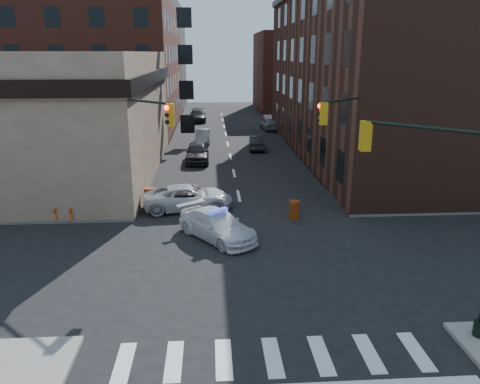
{
  "coord_description": "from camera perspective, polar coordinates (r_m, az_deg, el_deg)",
  "views": [
    {
      "loc": [
        -1.79,
        -18.94,
        8.93
      ],
      "look_at": [
        -0.33,
        3.55,
        2.2
      ],
      "focal_mm": 35.0,
      "sensor_mm": 36.0,
      "label": 1
    }
  ],
  "objects": [
    {
      "name": "ground",
      "position": [
        21.02,
        1.55,
        -8.52
      ],
      "size": [
        140.0,
        140.0,
        0.0
      ],
      "primitive_type": "plane",
      "color": "black",
      "rests_on": "ground"
    },
    {
      "name": "sidewalk_nw",
      "position": [
        56.58,
        -25.81,
        5.97
      ],
      "size": [
        34.0,
        54.5,
        0.15
      ],
      "primitive_type": "cube",
      "color": "gray",
      "rests_on": "ground"
    },
    {
      "name": "sidewalk_ne",
      "position": [
        58.01,
        21.81,
        6.67
      ],
      "size": [
        34.0,
        54.5,
        0.15
      ],
      "primitive_type": "cube",
      "color": "gray",
      "rests_on": "ground"
    },
    {
      "name": "bank_building",
      "position": [
        38.83,
        -27.04,
        8.29
      ],
      "size": [
        22.0,
        22.0,
        9.0
      ],
      "primitive_type": "cube",
      "color": "#9E8368",
      "rests_on": "ground"
    },
    {
      "name": "apartment_block",
      "position": [
        61.34,
        -20.61,
        18.5
      ],
      "size": [
        25.0,
        25.0,
        24.0
      ],
      "primitive_type": "cube",
      "color": "#5F2A1E",
      "rests_on": "ground"
    },
    {
      "name": "commercial_row_ne",
      "position": [
        44.05,
        16.39,
        13.47
      ],
      "size": [
        14.0,
        34.0,
        14.0
      ],
      "primitive_type": "cube",
      "color": "#46261C",
      "rests_on": "ground"
    },
    {
      "name": "filler_nw",
      "position": [
        82.19,
        -14.18,
        15.5
      ],
      "size": [
        20.0,
        18.0,
        16.0
      ],
      "primitive_type": "cube",
      "color": "#51483C",
      "rests_on": "ground"
    },
    {
      "name": "filler_ne",
      "position": [
        78.6,
        8.15,
        14.33
      ],
      "size": [
        16.0,
        16.0,
        12.0
      ],
      "primitive_type": "cube",
      "color": "#5F2A1E",
      "rests_on": "ground"
    },
    {
      "name": "signal_pole_se",
      "position": [
        16.12,
        25.51,
        -0.57
      ],
      "size": [
        5.4,
        5.27,
        8.0
      ],
      "rotation": [
        0.0,
        0.0,
        2.36
      ],
      "color": "black",
      "rests_on": "sidewalk_se"
    },
    {
      "name": "signal_pole_nw",
      "position": [
        25.04,
        -13.03,
        5.63
      ],
      "size": [
        3.58,
        3.67,
        8.0
      ],
      "rotation": [
        0.0,
        0.0,
        -0.79
      ],
      "color": "black",
      "rests_on": "sidewalk_nw"
    },
    {
      "name": "signal_pole_ne",
      "position": [
        25.87,
        13.58,
        5.94
      ],
      "size": [
        3.67,
        3.58,
        8.0
      ],
      "rotation": [
        0.0,
        0.0,
        -2.36
      ],
      "color": "black",
      "rests_on": "sidewalk_ne"
    },
    {
      "name": "tree_ne_near",
      "position": [
        46.22,
        8.04,
        9.71
      ],
      "size": [
        3.0,
        3.0,
        4.85
      ],
      "color": "black",
      "rests_on": "sidewalk_ne"
    },
    {
      "name": "tree_ne_far",
      "position": [
        54.03,
        6.34,
        10.75
      ],
      "size": [
        3.0,
        3.0,
        4.85
      ],
      "color": "black",
      "rests_on": "sidewalk_ne"
    },
    {
      "name": "police_car",
      "position": [
        23.32,
        -2.8,
        -4.07
      ],
      "size": [
        4.45,
        5.04,
        1.4
      ],
      "primitive_type": "imported",
      "rotation": [
        0.0,
        0.0,
        0.64
      ],
      "color": "silver",
      "rests_on": "ground"
    },
    {
      "name": "pickup",
      "position": [
        27.76,
        -6.32,
        -0.66
      ],
      "size": [
        5.47,
        2.96,
        1.46
      ],
      "primitive_type": "imported",
      "rotation": [
        0.0,
        0.0,
        1.68
      ],
      "color": "silver",
      "rests_on": "ground"
    },
    {
      "name": "parked_car_wnear",
      "position": [
        39.92,
        -5.23,
        4.84
      ],
      "size": [
        1.95,
        4.84,
        1.65
      ],
      "primitive_type": "imported",
      "rotation": [
        0.0,
        0.0,
        -0.0
      ],
      "color": "black",
      "rests_on": "ground"
    },
    {
      "name": "parked_car_wfar",
      "position": [
        48.45,
        -4.51,
        6.78
      ],
      "size": [
        1.62,
        4.21,
        1.37
      ],
      "primitive_type": "imported",
      "rotation": [
        0.0,
        0.0,
        -0.04
      ],
      "color": "gray",
      "rests_on": "ground"
    },
    {
      "name": "parked_car_wdeep",
      "position": [
        64.08,
        -5.18,
        9.26
      ],
      "size": [
        2.34,
        5.42,
        1.56
      ],
      "primitive_type": "imported",
      "rotation": [
        0.0,
        0.0,
        0.03
      ],
      "color": "black",
      "rests_on": "ground"
    },
    {
      "name": "parked_car_enear",
      "position": [
        44.95,
        2.06,
        6.03
      ],
      "size": [
        1.68,
        4.16,
        1.34
      ],
      "primitive_type": "imported",
      "rotation": [
        0.0,
        0.0,
        3.08
      ],
      "color": "black",
      "rests_on": "ground"
    },
    {
      "name": "parked_car_efar",
      "position": [
        56.85,
        3.61,
        8.28
      ],
      "size": [
        2.0,
        4.28,
        1.42
      ],
      "primitive_type": "imported",
      "rotation": [
        0.0,
        0.0,
        3.22
      ],
      "color": "gray",
      "rests_on": "ground"
    },
    {
      "name": "pedestrian_a",
      "position": [
        29.16,
        -21.73,
        -0.33
      ],
      "size": [
        0.76,
        0.68,
        1.74
      ],
      "primitive_type": "imported",
      "rotation": [
        0.0,
        0.0,
        -0.52
      ],
      "color": "black",
      "rests_on": "sidewalk_nw"
    },
    {
      "name": "pedestrian_b",
      "position": [
        27.7,
        -17.38,
        -0.55
      ],
      "size": [
        1.1,
        0.95,
        1.92
      ],
      "primitive_type": "imported",
      "rotation": [
        0.0,
        0.0,
        0.27
      ],
      "color": "black",
      "rests_on": "sidewalk_nw"
    },
    {
      "name": "pedestrian_c",
      "position": [
        27.78,
        -23.34,
        -1.09
      ],
      "size": [
        1.21,
        0.67,
        1.96
      ],
      "primitive_type": "imported",
      "rotation": [
        0.0,
        0.0,
        0.18
      ],
      "color": "black",
      "rests_on": "sidewalk_nw"
    },
    {
      "name": "barrel_road",
      "position": [
        26.23,
        6.65,
        -2.19
      ],
      "size": [
        0.69,
        0.69,
        1.04
      ],
      "primitive_type": "cylinder",
      "rotation": [
        0.0,
        0.0,
        0.22
      ],
      "color": "#C44309",
      "rests_on": "ground"
    },
    {
      "name": "barrel_bank",
      "position": [
        28.73,
        -10.96,
        -0.61
      ],
      "size": [
        0.76,
        0.76,
        1.14
      ],
      "primitive_type": "cylinder",
      "rotation": [
        0.0,
        0.0,
        0.22
      ],
      "color": "#EC5F0B",
      "rests_on": "ground"
    },
    {
      "name": "barricade_nw_a",
      "position": [
        28.94,
        -16.66,
        -0.71
      ],
      "size": [
        1.46,
        0.94,
        1.01
      ],
      "primitive_type": null,
      "rotation": [
        0.0,
        0.0,
        -0.21
      ],
      "color": "#C26509",
      "rests_on": "sidewalk_nw"
    },
    {
      "name": "barricade_nw_b",
      "position": [
        27.23,
        -20.59,
        -2.36
      ],
      "size": [
        1.14,
        0.62,
        0.84
      ],
      "primitive_type": null,
      "rotation": [
        0.0,
        0.0,
        -0.05
      ],
      "color": "#E8540A",
      "rests_on": "sidewalk_nw"
    }
  ]
}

